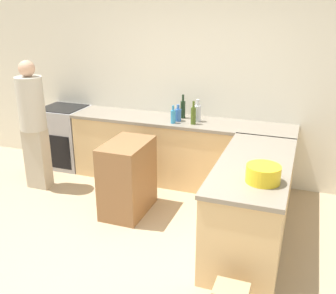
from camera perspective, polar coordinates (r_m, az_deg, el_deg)
ground_plane at (r=3.90m, az=-7.77°, el=-16.33°), size 14.00×14.00×0.00m
wall_back at (r=5.32m, az=2.92°, el=9.72°), size 8.00×0.06×2.70m
counter_back at (r=5.27m, az=1.71°, el=-0.63°), size 2.96×0.62×0.88m
counter_peninsula at (r=4.02m, az=12.05°, el=-7.98°), size 0.69×1.73×0.88m
range_oven at (r=6.04m, az=-14.68°, el=1.47°), size 0.62×0.59×0.89m
island_table at (r=4.55m, az=-5.88°, el=-4.44°), size 0.45×0.71×0.85m
mixing_bowl at (r=3.41m, az=13.65°, el=-3.81°), size 0.29×0.29×0.15m
water_bottle_blue at (r=5.05m, az=1.46°, el=4.73°), size 0.08×0.08×0.22m
vinegar_bottle_clear at (r=5.04m, az=4.31°, el=4.98°), size 0.09×0.09×0.29m
wine_bottle_dark at (r=5.19m, az=2.17°, el=5.56°), size 0.06×0.06×0.31m
dish_soap_bottle at (r=4.96m, az=0.75°, el=4.49°), size 0.06×0.06×0.23m
olive_oil_bottle at (r=4.92m, az=3.70°, el=4.65°), size 0.06×0.06×0.29m
person_by_range at (r=5.26m, az=-18.99°, el=3.57°), size 0.33×0.33×1.67m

